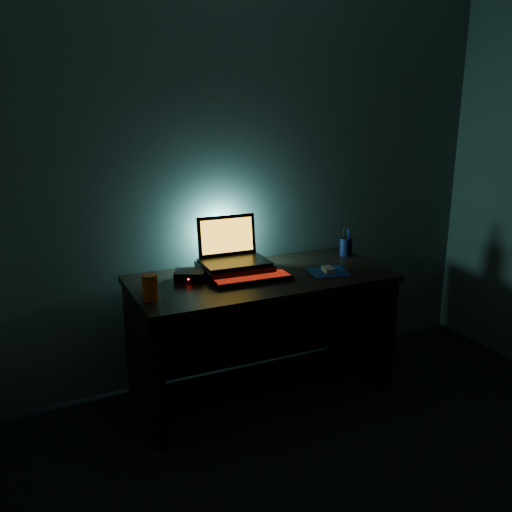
{
  "coord_description": "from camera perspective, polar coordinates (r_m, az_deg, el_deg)",
  "views": [
    {
      "loc": [
        -1.33,
        -1.2,
        1.78
      ],
      "look_at": [
        -0.06,
        1.57,
        0.89
      ],
      "focal_mm": 40.0,
      "sensor_mm": 36.0,
      "label": 1
    }
  ],
  "objects": [
    {
      "name": "room",
      "position": [
        1.87,
        22.21,
        -1.45
      ],
      "size": [
        3.5,
        4.0,
        2.5
      ],
      "color": "black",
      "rests_on": "ground"
    },
    {
      "name": "pen_cup",
      "position": [
        3.73,
        8.99,
        0.92
      ],
      "size": [
        0.09,
        0.09,
        0.11
      ],
      "primitive_type": "cylinder",
      "rotation": [
        0.0,
        0.0,
        0.19
      ],
      "color": "black",
      "rests_on": "desk"
    },
    {
      "name": "desk",
      "position": [
        3.42,
        0.15,
        -5.85
      ],
      "size": [
        1.5,
        0.7,
        0.75
      ],
      "color": "black",
      "rests_on": "ground"
    },
    {
      "name": "router",
      "position": [
        3.23,
        -6.66,
        -1.95
      ],
      "size": [
        0.2,
        0.19,
        0.05
      ],
      "rotation": [
        0.0,
        0.0,
        -0.41
      ],
      "color": "black",
      "rests_on": "desk"
    },
    {
      "name": "laptop",
      "position": [
        3.35,
        -2.47,
        0.48
      ],
      "size": [
        0.39,
        0.3,
        0.26
      ],
      "rotation": [
        0.0,
        0.0,
        -0.04
      ],
      "color": "black",
      "rests_on": "riser"
    },
    {
      "name": "mouse",
      "position": [
        3.37,
        7.24,
        -1.35
      ],
      "size": [
        0.07,
        0.1,
        0.03
      ],
      "primitive_type": "cube",
      "rotation": [
        0.0,
        0.0,
        -0.18
      ],
      "color": "#97969C",
      "rests_on": "mousepad"
    },
    {
      "name": "riser",
      "position": [
        3.33,
        -2.15,
        -1.24
      ],
      "size": [
        0.41,
        0.31,
        0.06
      ],
      "primitive_type": "cube",
      "rotation": [
        0.0,
        0.0,
        -0.04
      ],
      "color": "black",
      "rests_on": "desk"
    },
    {
      "name": "juice_glass",
      "position": [
        2.95,
        -10.54,
        -3.11
      ],
      "size": [
        0.1,
        0.1,
        0.13
      ],
      "primitive_type": "cylinder",
      "rotation": [
        0.0,
        0.0,
        0.28
      ],
      "color": "#D64D0B",
      "rests_on": "desk"
    },
    {
      "name": "keyboard",
      "position": [
        3.2,
        -0.42,
        -2.29
      ],
      "size": [
        0.46,
        0.16,
        0.03
      ],
      "rotation": [
        0.0,
        0.0,
        -0.04
      ],
      "color": "black",
      "rests_on": "desk"
    },
    {
      "name": "mousepad",
      "position": [
        3.38,
        7.23,
        -1.6
      ],
      "size": [
        0.25,
        0.24,
        0.0
      ],
      "primitive_type": "cube",
      "rotation": [
        0.0,
        0.0,
        -0.18
      ],
      "color": "navy",
      "rests_on": "desk"
    }
  ]
}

